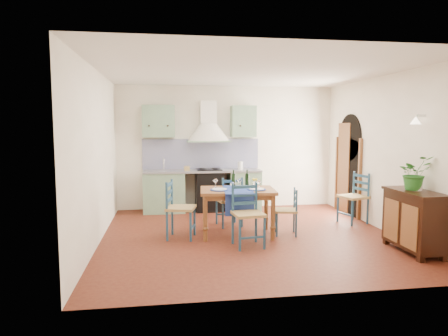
{
  "coord_description": "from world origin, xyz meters",
  "views": [
    {
      "loc": [
        -1.43,
        -6.62,
        1.89
      ],
      "look_at": [
        -0.39,
        0.3,
        1.16
      ],
      "focal_mm": 32.0,
      "sensor_mm": 36.0,
      "label": 1
    }
  ],
  "objects_px": {
    "sideboard": "(414,219)",
    "chair_near": "(248,214)",
    "dining_table": "(238,195)",
    "potted_plant": "(414,173)"
  },
  "relations": [
    {
      "from": "sideboard",
      "to": "chair_near",
      "type": "bearing_deg",
      "value": 164.47
    },
    {
      "from": "dining_table",
      "to": "potted_plant",
      "type": "distance_m",
      "value": 2.8
    },
    {
      "from": "dining_table",
      "to": "sideboard",
      "type": "height_order",
      "value": "dining_table"
    },
    {
      "from": "chair_near",
      "to": "sideboard",
      "type": "xyz_separation_m",
      "value": [
        2.41,
        -0.67,
        -0.0
      ]
    },
    {
      "from": "dining_table",
      "to": "potted_plant",
      "type": "relative_size",
      "value": 2.59
    },
    {
      "from": "dining_table",
      "to": "sideboard",
      "type": "bearing_deg",
      "value": -28.18
    },
    {
      "from": "dining_table",
      "to": "chair_near",
      "type": "height_order",
      "value": "dining_table"
    },
    {
      "from": "potted_plant",
      "to": "dining_table",
      "type": "bearing_deg",
      "value": 153.31
    },
    {
      "from": "sideboard",
      "to": "potted_plant",
      "type": "relative_size",
      "value": 2.03
    },
    {
      "from": "dining_table",
      "to": "sideboard",
      "type": "xyz_separation_m",
      "value": [
        2.45,
        -1.31,
        -0.21
      ]
    }
  ]
}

